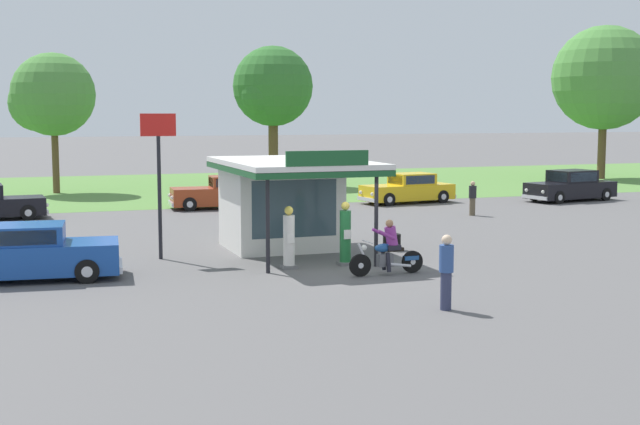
{
  "coord_description": "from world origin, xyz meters",
  "views": [
    {
      "loc": [
        -8.84,
        -23.29,
        4.59
      ],
      "look_at": [
        0.29,
        2.8,
        1.4
      ],
      "focal_mm": 48.6,
      "sensor_mm": 36.0,
      "label": 1
    }
  ],
  "objects_px": {
    "bystander_leaning_by_kiosk": "(473,198)",
    "roadside_pole_sign": "(159,160)",
    "gas_pump_offside": "(345,236)",
    "bystander_chatting_near_pumps": "(446,270)",
    "spare_tire_stack": "(392,242)",
    "motorcycle_with_rider": "(388,252)",
    "parked_car_back_row_centre": "(222,194)",
    "featured_classic_sedan": "(20,255)",
    "parked_car_back_row_left": "(408,189)",
    "parked_car_back_row_right": "(571,187)",
    "gas_pump_nearside": "(289,240)"
  },
  "relations": [
    {
      "from": "bystander_chatting_near_pumps",
      "to": "spare_tire_stack",
      "type": "xyz_separation_m",
      "value": [
        2.44,
        8.58,
        -0.68
      ]
    },
    {
      "from": "parked_car_back_row_centre",
      "to": "parked_car_back_row_right",
      "type": "height_order",
      "value": "parked_car_back_row_right"
    },
    {
      "from": "gas_pump_nearside",
      "to": "gas_pump_offside",
      "type": "distance_m",
      "value": 1.79
    },
    {
      "from": "bystander_chatting_near_pumps",
      "to": "roadside_pole_sign",
      "type": "height_order",
      "value": "roadside_pole_sign"
    },
    {
      "from": "bystander_leaning_by_kiosk",
      "to": "spare_tire_stack",
      "type": "height_order",
      "value": "bystander_leaning_by_kiosk"
    },
    {
      "from": "gas_pump_offside",
      "to": "roadside_pole_sign",
      "type": "relative_size",
      "value": 0.42
    },
    {
      "from": "parked_car_back_row_centre",
      "to": "spare_tire_stack",
      "type": "bearing_deg",
      "value": -80.04
    },
    {
      "from": "parked_car_back_row_centre",
      "to": "parked_car_back_row_right",
      "type": "distance_m",
      "value": 18.26
    },
    {
      "from": "parked_car_back_row_right",
      "to": "bystander_leaning_by_kiosk",
      "type": "bearing_deg",
      "value": -153.17
    },
    {
      "from": "parked_car_back_row_left",
      "to": "bystander_chatting_near_pumps",
      "type": "distance_m",
      "value": 24.26
    },
    {
      "from": "gas_pump_offside",
      "to": "parked_car_back_row_right",
      "type": "relative_size",
      "value": 0.36
    },
    {
      "from": "motorcycle_with_rider",
      "to": "bystander_chatting_near_pumps",
      "type": "xyz_separation_m",
      "value": [
        -0.52,
        -4.54,
        0.29
      ]
    },
    {
      "from": "parked_car_back_row_centre",
      "to": "gas_pump_offside",
      "type": "bearing_deg",
      "value": -89.92
    },
    {
      "from": "gas_pump_nearside",
      "to": "parked_car_back_row_right",
      "type": "relative_size",
      "value": 0.35
    },
    {
      "from": "bystander_leaning_by_kiosk",
      "to": "roadside_pole_sign",
      "type": "xyz_separation_m",
      "value": [
        -15.06,
        -7.07,
        2.32
      ]
    },
    {
      "from": "roadside_pole_sign",
      "to": "bystander_chatting_near_pumps",
      "type": "bearing_deg",
      "value": -61.01
    },
    {
      "from": "gas_pump_offside",
      "to": "parked_car_back_row_centre",
      "type": "bearing_deg",
      "value": 90.08
    },
    {
      "from": "motorcycle_with_rider",
      "to": "spare_tire_stack",
      "type": "distance_m",
      "value": 4.49
    },
    {
      "from": "parked_car_back_row_right",
      "to": "spare_tire_stack",
      "type": "distance_m",
      "value": 19.61
    },
    {
      "from": "motorcycle_with_rider",
      "to": "parked_car_back_row_centre",
      "type": "xyz_separation_m",
      "value": [
        -0.61,
        18.49,
        0.05
      ]
    },
    {
      "from": "motorcycle_with_rider",
      "to": "roadside_pole_sign",
      "type": "height_order",
      "value": "roadside_pole_sign"
    },
    {
      "from": "featured_classic_sedan",
      "to": "parked_car_back_row_centre",
      "type": "relative_size",
      "value": 1.15
    },
    {
      "from": "parked_car_back_row_centre",
      "to": "parked_car_back_row_left",
      "type": "bearing_deg",
      "value": -4.17
    },
    {
      "from": "featured_classic_sedan",
      "to": "parked_car_back_row_left",
      "type": "distance_m",
      "value": 24.22
    },
    {
      "from": "bystander_chatting_near_pumps",
      "to": "spare_tire_stack",
      "type": "bearing_deg",
      "value": 74.11
    },
    {
      "from": "motorcycle_with_rider",
      "to": "parked_car_back_row_centre",
      "type": "bearing_deg",
      "value": 91.9
    },
    {
      "from": "roadside_pole_sign",
      "to": "parked_car_back_row_right",
      "type": "bearing_deg",
      "value": 25.73
    },
    {
      "from": "gas_pump_offside",
      "to": "parked_car_back_row_centre",
      "type": "height_order",
      "value": "gas_pump_offside"
    },
    {
      "from": "bystander_leaning_by_kiosk",
      "to": "spare_tire_stack",
      "type": "relative_size",
      "value": 2.58
    },
    {
      "from": "parked_car_back_row_centre",
      "to": "bystander_chatting_near_pumps",
      "type": "xyz_separation_m",
      "value": [
        0.09,
        -23.03,
        0.24
      ]
    },
    {
      "from": "parked_car_back_row_right",
      "to": "bystander_chatting_near_pumps",
      "type": "xyz_separation_m",
      "value": [
        -17.99,
        -20.52,
        0.21
      ]
    },
    {
      "from": "bystander_chatting_near_pumps",
      "to": "bystander_leaning_by_kiosk",
      "type": "bearing_deg",
      "value": 58.95
    },
    {
      "from": "bystander_chatting_near_pumps",
      "to": "spare_tire_stack",
      "type": "height_order",
      "value": "bystander_chatting_near_pumps"
    },
    {
      "from": "gas_pump_offside",
      "to": "bystander_chatting_near_pumps",
      "type": "xyz_separation_m",
      "value": [
        0.07,
        -6.39,
        0.06
      ]
    },
    {
      "from": "roadside_pole_sign",
      "to": "spare_tire_stack",
      "type": "relative_size",
      "value": 7.61
    },
    {
      "from": "gas_pump_offside",
      "to": "parked_car_back_row_left",
      "type": "height_order",
      "value": "gas_pump_offside"
    },
    {
      "from": "gas_pump_nearside",
      "to": "motorcycle_with_rider",
      "type": "distance_m",
      "value": 3.02
    },
    {
      "from": "gas_pump_nearside",
      "to": "motorcycle_with_rider",
      "type": "relative_size",
      "value": 0.81
    },
    {
      "from": "spare_tire_stack",
      "to": "gas_pump_nearside",
      "type": "bearing_deg",
      "value": -153.05
    },
    {
      "from": "roadside_pole_sign",
      "to": "parked_car_back_row_centre",
      "type": "bearing_deg",
      "value": 69.61
    },
    {
      "from": "motorcycle_with_rider",
      "to": "parked_car_back_row_centre",
      "type": "relative_size",
      "value": 0.46
    },
    {
      "from": "parked_car_back_row_left",
      "to": "roadside_pole_sign",
      "type": "relative_size",
      "value": 1.12
    },
    {
      "from": "gas_pump_nearside",
      "to": "bystander_leaning_by_kiosk",
      "type": "relative_size",
      "value": 1.2
    },
    {
      "from": "gas_pump_offside",
      "to": "spare_tire_stack",
      "type": "xyz_separation_m",
      "value": [
        2.51,
        2.19,
        -0.61
      ]
    },
    {
      "from": "featured_classic_sedan",
      "to": "parked_car_back_row_left",
      "type": "bearing_deg",
      "value": 38.89
    },
    {
      "from": "parked_car_back_row_left",
      "to": "bystander_chatting_near_pumps",
      "type": "xyz_separation_m",
      "value": [
        -9.48,
        -22.33,
        0.25
      ]
    },
    {
      "from": "gas_pump_nearside",
      "to": "spare_tire_stack",
      "type": "height_order",
      "value": "gas_pump_nearside"
    },
    {
      "from": "gas_pump_nearside",
      "to": "bystander_chatting_near_pumps",
      "type": "bearing_deg",
      "value": -73.81
    },
    {
      "from": "bystander_chatting_near_pumps",
      "to": "parked_car_back_row_left",
      "type": "bearing_deg",
      "value": 67.01
    },
    {
      "from": "motorcycle_with_rider",
      "to": "parked_car_back_row_left",
      "type": "height_order",
      "value": "motorcycle_with_rider"
    }
  ]
}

